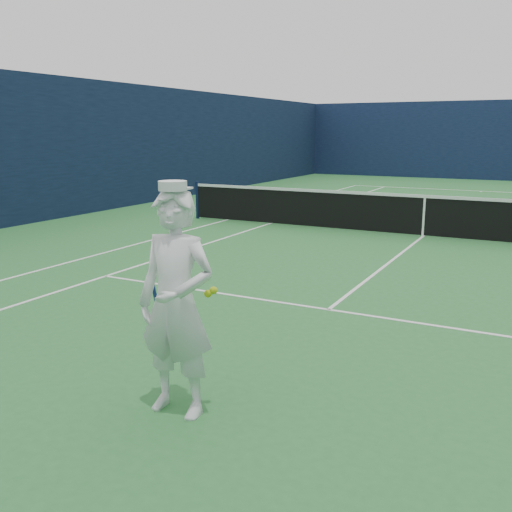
{
  "coord_description": "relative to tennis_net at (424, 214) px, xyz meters",
  "views": [
    {
      "loc": [
        2.65,
        -13.72,
        2.48
      ],
      "look_at": [
        -0.15,
        -8.33,
        1.14
      ],
      "focal_mm": 40.0,
      "sensor_mm": 36.0,
      "label": 1
    }
  ],
  "objects": [
    {
      "name": "ground",
      "position": [
        0.0,
        0.0,
        -0.55
      ],
      "size": [
        80.0,
        80.0,
        0.0
      ],
      "primitive_type": "plane",
      "color": "#296C31",
      "rests_on": "ground"
    },
    {
      "name": "court_markings",
      "position": [
        0.0,
        0.0,
        -0.55
      ],
      "size": [
        11.03,
        23.83,
        0.01
      ],
      "color": "white",
      "rests_on": "ground"
    },
    {
      "name": "windscreen_fence",
      "position": [
        0.0,
        0.0,
        1.45
      ],
      "size": [
        20.12,
        36.12,
        4.0
      ],
      "color": "#101B3B",
      "rests_on": "ground"
    },
    {
      "name": "tennis_net",
      "position": [
        0.0,
        0.0,
        0.0
      ],
      "size": [
        12.88,
        0.09,
        1.07
      ],
      "color": "#141E4C",
      "rests_on": "ground"
    },
    {
      "name": "tennis_player",
      "position": [
        -0.15,
        -9.83,
        0.46
      ],
      "size": [
        0.82,
        0.51,
        2.08
      ],
      "rotation": [
        0.0,
        0.0,
        0.04
      ],
      "color": "white",
      "rests_on": "ground"
    }
  ]
}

